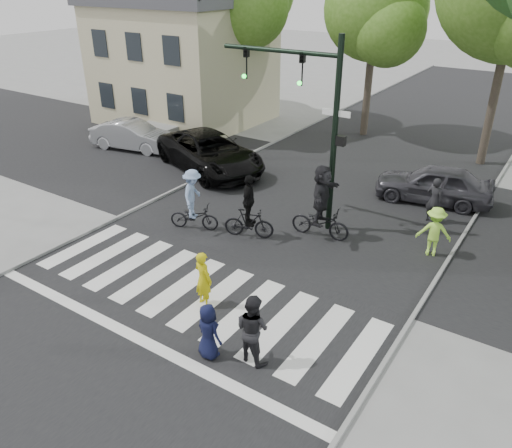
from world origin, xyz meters
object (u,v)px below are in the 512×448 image
(pedestrian_child, at_px, (208,331))
(pedestrian_adult, at_px, (252,328))
(traffic_signal, at_px, (311,106))
(cyclist_mid, at_px, (249,212))
(cyclist_right, at_px, (321,206))
(car_silver, at_px, (133,135))
(pedestrian_woman, at_px, (203,279))
(car_grey, at_px, (434,184))
(car_suv, at_px, (210,152))
(cyclist_left, at_px, (193,204))

(pedestrian_child, height_order, pedestrian_adult, pedestrian_adult)
(pedestrian_adult, bearing_deg, traffic_signal, -64.11)
(cyclist_mid, bearing_deg, cyclist_right, 34.14)
(pedestrian_adult, bearing_deg, car_silver, -27.93)
(pedestrian_woman, height_order, car_grey, pedestrian_woman)
(pedestrian_child, bearing_deg, car_suv, -41.92)
(cyclist_right, xyz_separation_m, car_suv, (-6.59, 2.79, -0.28))
(car_silver, bearing_deg, car_grey, -94.11)
(pedestrian_woman, height_order, cyclist_left, cyclist_left)
(cyclist_left, relative_size, car_grey, 0.50)
(cyclist_mid, bearing_deg, pedestrian_adult, -54.89)
(pedestrian_woman, distance_m, cyclist_mid, 3.76)
(pedestrian_adult, bearing_deg, cyclist_mid, -48.07)
(cyclist_left, distance_m, cyclist_mid, 1.87)
(car_grey, bearing_deg, cyclist_mid, -43.99)
(pedestrian_child, distance_m, car_silver, 15.04)
(pedestrian_woman, relative_size, car_silver, 0.37)
(cyclist_left, bearing_deg, car_silver, 148.28)
(pedestrian_child, relative_size, car_silver, 0.32)
(car_suv, bearing_deg, pedestrian_child, -120.08)
(pedestrian_woman, height_order, pedestrian_child, pedestrian_woman)
(pedestrian_woman, relative_size, cyclist_right, 0.63)
(pedestrian_child, height_order, car_grey, car_grey)
(pedestrian_child, bearing_deg, pedestrian_woman, -38.01)
(car_grey, bearing_deg, traffic_signal, -46.96)
(pedestrian_woman, relative_size, car_suv, 0.27)
(pedestrian_woman, height_order, car_suv, car_suv)
(cyclist_right, bearing_deg, pedestrian_child, -85.20)
(cyclist_right, relative_size, car_silver, 0.59)
(car_suv, bearing_deg, car_silver, 109.50)
(car_silver, bearing_deg, cyclist_right, -116.05)
(cyclist_mid, xyz_separation_m, car_silver, (-9.49, 4.24, -0.18))
(traffic_signal, relative_size, pedestrian_adult, 3.68)
(car_suv, height_order, car_grey, car_suv)
(pedestrian_child, height_order, car_silver, car_silver)
(pedestrian_child, distance_m, cyclist_right, 6.31)
(cyclist_left, relative_size, car_suv, 0.36)
(pedestrian_adult, bearing_deg, pedestrian_woman, -17.99)
(car_silver, bearing_deg, cyclist_mid, -125.37)
(cyclist_right, distance_m, car_suv, 7.17)
(cyclist_mid, height_order, car_silver, cyclist_mid)
(pedestrian_woman, height_order, car_silver, pedestrian_woman)
(car_grey, bearing_deg, car_suv, -87.77)
(car_grey, bearing_deg, cyclist_right, -34.72)
(cyclist_mid, distance_m, car_grey, 7.17)
(cyclist_left, bearing_deg, car_grey, 48.07)
(pedestrian_adult, relative_size, cyclist_mid, 0.79)
(pedestrian_woman, bearing_deg, car_silver, -24.14)
(traffic_signal, height_order, car_suv, traffic_signal)
(cyclist_right, bearing_deg, pedestrian_woman, -98.82)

